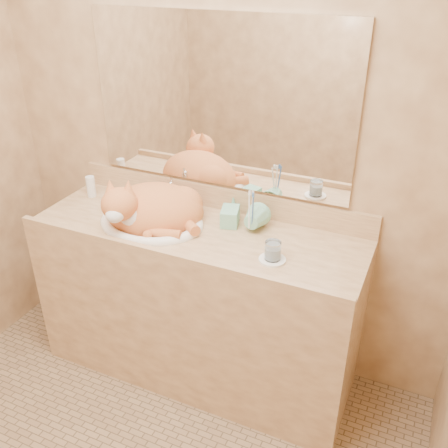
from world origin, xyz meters
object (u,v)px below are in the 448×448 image
at_px(sink_basin, 151,209).
at_px(water_glass, 273,250).
at_px(soap_dispenser, 228,213).
at_px(cat, 150,207).
at_px(toothbrush_cup, 251,224).
at_px(vanity_counter, 198,303).

relative_size(sink_basin, water_glass, 6.23).
xyz_separation_m(soap_dispenser, water_glass, (0.28, -0.17, -0.04)).
bearing_deg(cat, toothbrush_cup, -11.87).
xyz_separation_m(vanity_counter, sink_basin, (-0.23, -0.02, 0.50)).
xyz_separation_m(vanity_counter, cat, (-0.23, -0.02, 0.51)).
distance_m(sink_basin, cat, 0.01).
bearing_deg(water_glass, sink_basin, 173.32).
bearing_deg(vanity_counter, toothbrush_cup, 17.03).
height_order(sink_basin, cat, cat).
relative_size(toothbrush_cup, water_glass, 1.46).
height_order(vanity_counter, soap_dispenser, soap_dispenser).
bearing_deg(vanity_counter, soap_dispenser, 27.83).
bearing_deg(water_glass, toothbrush_cup, 134.44).
relative_size(sink_basin, toothbrush_cup, 4.27).
xyz_separation_m(cat, soap_dispenser, (0.37, 0.09, 0.01)).
distance_m(sink_basin, water_glass, 0.65).
relative_size(vanity_counter, cat, 3.35).
height_order(sink_basin, toothbrush_cup, sink_basin).
bearing_deg(soap_dispenser, cat, 177.66).
bearing_deg(soap_dispenser, vanity_counter, -167.88).
height_order(sink_basin, soap_dispenser, soap_dispenser).
height_order(soap_dispenser, toothbrush_cup, soap_dispenser).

